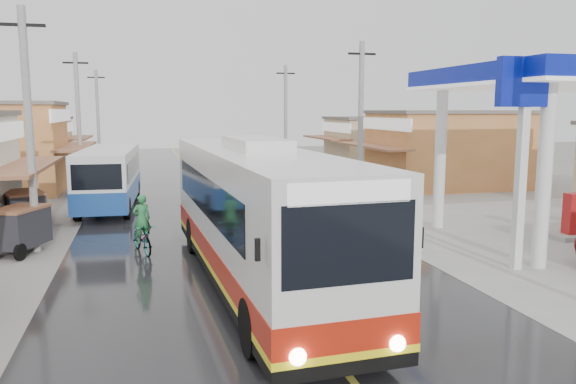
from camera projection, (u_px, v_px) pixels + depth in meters
name	position (u px, v px, depth m)	size (l,w,h in m)	color
ground	(313.00, 331.00, 12.04)	(120.00, 120.00, 0.00)	slate
road	(220.00, 211.00, 26.41)	(12.00, 90.00, 0.02)	black
centre_line	(220.00, 210.00, 26.41)	(0.15, 90.00, 0.01)	#D8CC4C
shopfronts_right	(536.00, 208.00, 27.25)	(11.00, 44.00, 4.80)	silver
utility_poles_left	(65.00, 214.00, 25.64)	(1.60, 50.00, 8.00)	gray
utility_poles_right	(359.00, 205.00, 28.15)	(1.60, 36.00, 8.00)	gray
coach_bus	(256.00, 215.00, 15.08)	(3.39, 12.81, 3.97)	silver
second_bus	(109.00, 177.00, 26.93)	(2.82, 8.73, 2.86)	silver
cyclist	(142.00, 234.00, 18.55)	(1.13, 1.95, 1.99)	black
tricycle_near	(19.00, 227.00, 18.47)	(1.97, 2.37, 1.55)	#26262D
tricycle_far	(23.00, 210.00, 21.47)	(2.10, 2.34, 1.64)	#26262D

